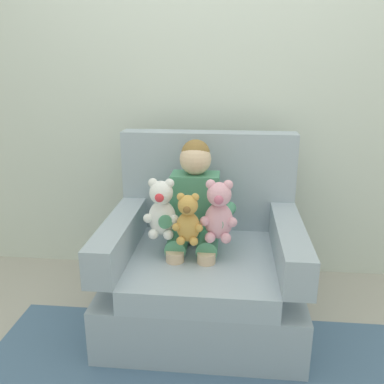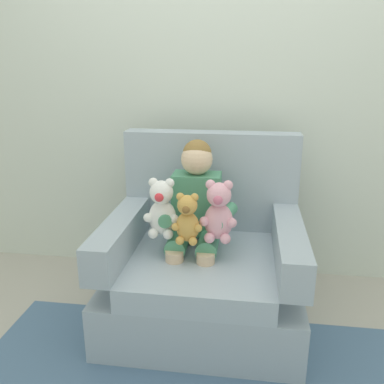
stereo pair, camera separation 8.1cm
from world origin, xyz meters
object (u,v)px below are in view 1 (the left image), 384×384
plush_pink (219,212)px  seated_child (194,210)px  plush_white (162,210)px  armchair (204,265)px  plush_honey (188,220)px

plush_pink → seated_child: bearing=147.2°
plush_pink → plush_white: bearing=-170.4°
armchair → plush_white: (-0.21, -0.11, 0.36)m
plush_pink → armchair: bearing=136.3°
armchair → plush_honey: bearing=-112.0°
armchair → plush_pink: bearing=-56.3°
armchair → plush_pink: 0.39m
armchair → plush_white: 0.43m
plush_white → seated_child: bearing=18.0°
plush_honey → seated_child: bearing=84.6°
seated_child → plush_white: seated_child is taller
plush_white → plush_honey: (0.14, -0.07, -0.02)m
armchair → plush_pink: armchair is taller
plush_white → plush_honey: 0.16m
plush_white → plush_pink: size_ratio=0.98×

